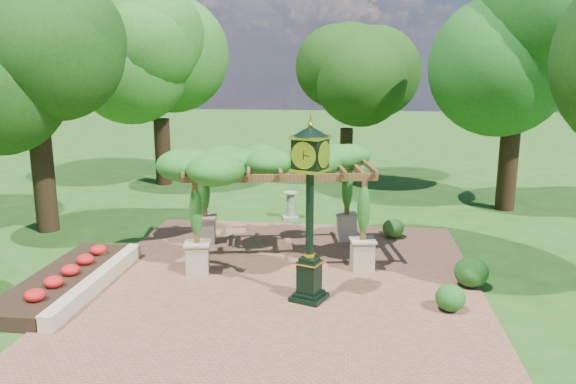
# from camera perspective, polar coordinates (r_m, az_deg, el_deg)

# --- Properties ---
(ground) EXTENTS (120.00, 120.00, 0.00)m
(ground) POSITION_cam_1_polar(r_m,az_deg,el_deg) (13.43, -1.31, -11.56)
(ground) COLOR #1E4714
(ground) RESTS_ON ground
(brick_plaza) EXTENTS (10.00, 12.00, 0.04)m
(brick_plaza) POSITION_cam_1_polar(r_m,az_deg,el_deg) (14.33, -0.73, -9.86)
(brick_plaza) COLOR brown
(brick_plaza) RESTS_ON ground
(border_wall) EXTENTS (0.35, 5.00, 0.40)m
(border_wall) POSITION_cam_1_polar(r_m,az_deg,el_deg) (15.10, -18.79, -8.63)
(border_wall) COLOR #C6B793
(border_wall) RESTS_ON ground
(flower_bed) EXTENTS (1.50, 5.00, 0.36)m
(flower_bed) POSITION_cam_1_polar(r_m,az_deg,el_deg) (15.51, -21.82, -8.38)
(flower_bed) COLOR red
(flower_bed) RESTS_ON ground
(pedestal_clock) EXTENTS (1.08, 1.08, 4.25)m
(pedestal_clock) POSITION_cam_1_polar(r_m,az_deg,el_deg) (12.92, 2.23, -0.58)
(pedestal_clock) COLOR black
(pedestal_clock) RESTS_ON brick_plaza
(pergola) EXTENTS (5.71, 4.15, 3.28)m
(pergola) POSITION_cam_1_polar(r_m,az_deg,el_deg) (16.10, -1.01, 2.60)
(pergola) COLOR tan
(pergola) RESTS_ON brick_plaza
(sundial) EXTENTS (0.68, 0.68, 1.01)m
(sundial) POSITION_cam_1_polar(r_m,az_deg,el_deg) (20.66, 0.23, -1.54)
(sundial) COLOR gray
(sundial) RESTS_ON ground
(shrub_front) EXTENTS (0.88, 0.88, 0.62)m
(shrub_front) POSITION_cam_1_polar(r_m,az_deg,el_deg) (13.53, 16.18, -10.27)
(shrub_front) COLOR #1A5518
(shrub_front) RESTS_ON brick_plaza
(shrub_mid) EXTENTS (1.11, 1.11, 0.77)m
(shrub_mid) POSITION_cam_1_polar(r_m,az_deg,el_deg) (15.06, 18.14, -7.72)
(shrub_mid) COLOR #1A4D15
(shrub_mid) RESTS_ON brick_plaza
(shrub_back) EXTENTS (0.71, 0.71, 0.62)m
(shrub_back) POSITION_cam_1_polar(r_m,az_deg,el_deg) (18.63, 10.64, -3.63)
(shrub_back) COLOR #2B631C
(shrub_back) RESTS_ON brick_plaza
(tree_west_near) EXTENTS (4.36, 4.36, 8.41)m
(tree_west_near) POSITION_cam_1_polar(r_m,az_deg,el_deg) (20.28, -24.56, 12.28)
(tree_west_near) COLOR black
(tree_west_near) RESTS_ON ground
(tree_west_far) EXTENTS (5.03, 5.03, 8.04)m
(tree_west_far) POSITION_cam_1_polar(r_m,az_deg,el_deg) (26.96, -13.01, 12.38)
(tree_west_far) COLOR black
(tree_west_far) RESTS_ON ground
(tree_north) EXTENTS (4.13, 4.13, 6.72)m
(tree_north) POSITION_cam_1_polar(r_m,az_deg,el_deg) (27.02, 6.08, 10.70)
(tree_north) COLOR #312013
(tree_north) RESTS_ON ground
(tree_east_far) EXTENTS (5.72, 5.72, 9.15)m
(tree_east_far) POSITION_cam_1_polar(r_m,az_deg,el_deg) (23.06, 22.37, 13.72)
(tree_east_far) COLOR #301F12
(tree_east_far) RESTS_ON ground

